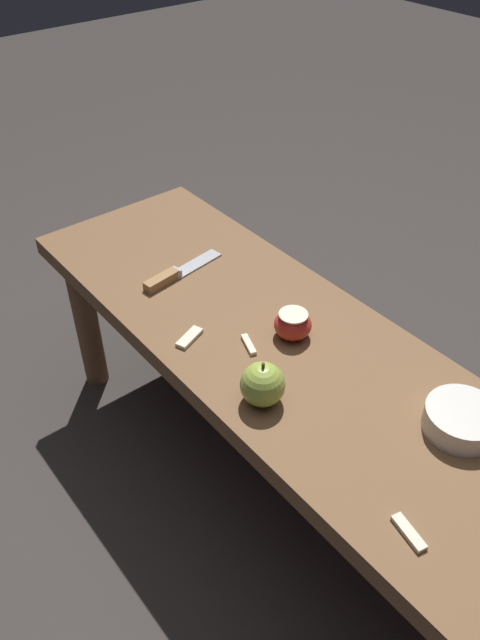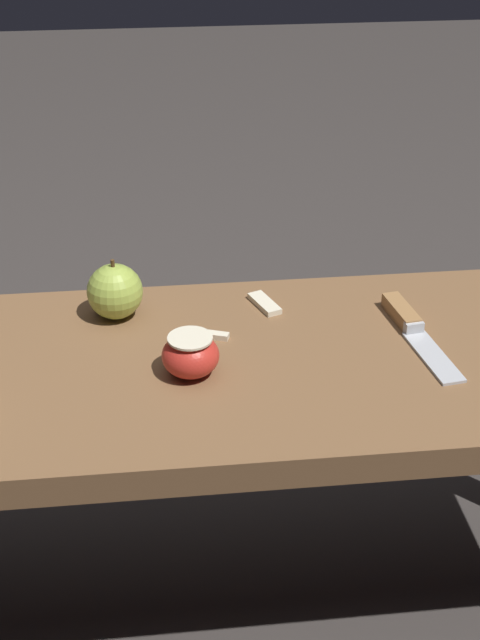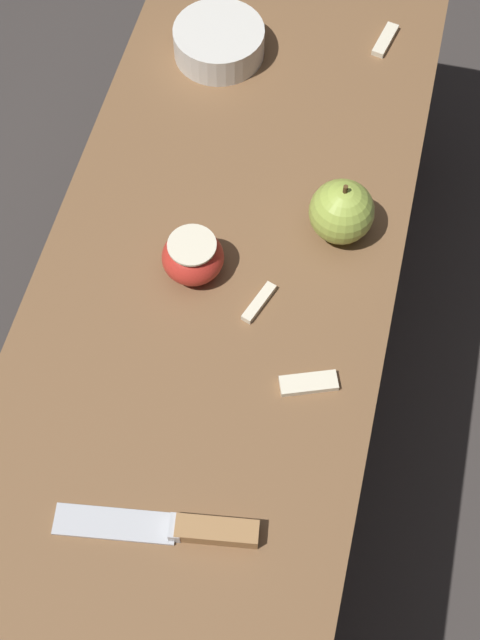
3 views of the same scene
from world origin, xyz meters
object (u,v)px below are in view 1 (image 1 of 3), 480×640
wooden_bench (287,373)px  bowl (462,420)px  apple_cut (293,324)px  knife (172,275)px  apple_whole (263,384)px

wooden_bench → bowl: 0.34m
wooden_bench → apple_cut: apple_cut is taller
knife → apple_cut: size_ratio=2.91×
apple_whole → bowl: apple_whole is taller
apple_whole → bowl: bearing=40.2°
knife → apple_whole: apple_whole is taller
knife → apple_cut: (0.30, 0.07, 0.02)m
apple_whole → apple_cut: bearing=121.1°
apple_whole → wooden_bench: bearing=119.5°
wooden_bench → apple_whole: 0.18m
apple_cut → bowl: 0.34m
knife → bowl: size_ratio=1.71×
apple_cut → bowl: bearing=9.2°
apple_cut → bowl: size_ratio=0.59×
knife → apple_cut: 0.31m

